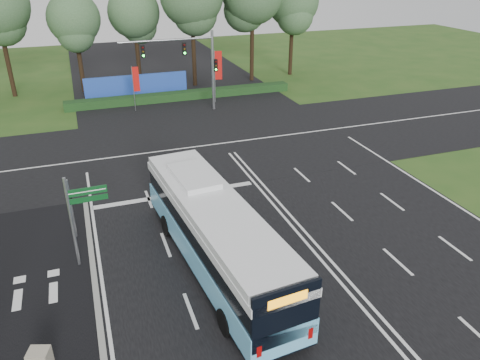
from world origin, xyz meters
The scene contains 14 objects.
ground centered at (0.00, 0.00, 0.00)m, with size 120.00×120.00×0.00m, color #29501A.
road_main centered at (0.00, 0.00, 0.02)m, with size 20.00×120.00×0.04m, color black.
road_cross centered at (0.00, 12.00, 0.03)m, with size 120.00×14.00×0.05m, color black.
bike_path centered at (-12.50, -3.00, 0.03)m, with size 5.00×18.00×0.06m, color black.
kerb_strip centered at (-10.10, -3.00, 0.06)m, with size 0.25×18.00×0.12m, color gray.
city_bus centered at (-4.77, -2.53, 1.82)m, with size 3.76×12.79×3.62m.
pedestrian_signal centered at (-10.72, 2.19, 1.77)m, with size 0.28×0.41×3.24m.
street_sign centered at (-10.32, -0.26, 2.78)m, with size 1.75×0.14×4.47m.
banner_flag_left centered at (-4.63, 22.35, 2.67)m, with size 0.60×0.06×4.07m.
banner_flag_mid centered at (3.03, 22.56, 3.20)m, with size 0.72×0.16×4.93m.
traffic_light_gantry centered at (0.21, 20.50, 4.66)m, with size 8.41×0.28×7.00m.
hedge centered at (0.00, 24.50, 0.40)m, with size 22.00×1.20×0.80m, color #143717.
blue_hoarding centered at (-4.00, 27.00, 1.10)m, with size 10.00×0.30×2.20m, color #2046B0.
eucalyptus_row centered at (-1.99, 30.20, 8.38)m, with size 40.47×8.22×12.34m.
Camera 1 is at (-9.59, -19.39, 13.00)m, focal length 35.00 mm.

